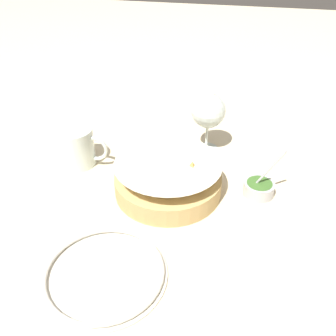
{
  "coord_description": "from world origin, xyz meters",
  "views": [
    {
      "loc": [
        0.17,
        -0.67,
        0.54
      ],
      "look_at": [
        0.02,
        -0.01,
        0.07
      ],
      "focal_mm": 40.0,
      "sensor_mm": 36.0,
      "label": 1
    }
  ],
  "objects": [
    {
      "name": "beer_mug",
      "position": [
        -0.22,
        0.05,
        0.05
      ],
      "size": [
        0.13,
        0.09,
        0.1
      ],
      "color": "silver",
      "rests_on": "ground_plane"
    },
    {
      "name": "wine_glass",
      "position": [
        0.08,
        0.19,
        0.11
      ],
      "size": [
        0.09,
        0.09,
        0.16
      ],
      "color": "silver",
      "rests_on": "ground_plane"
    },
    {
      "name": "side_plate",
      "position": [
        -0.03,
        -0.27,
        0.01
      ],
      "size": [
        0.22,
        0.22,
        0.01
      ],
      "color": "silver",
      "rests_on": "ground_plane"
    },
    {
      "name": "ground_plane",
      "position": [
        0.0,
        0.0,
        0.0
      ],
      "size": [
        4.0,
        4.0,
        0.0
      ],
      "primitive_type": "plane",
      "color": "beige"
    },
    {
      "name": "sauce_cup",
      "position": [
        0.23,
        0.02,
        0.02
      ],
      "size": [
        0.08,
        0.07,
        0.12
      ],
      "color": "#B7B7BC",
      "rests_on": "ground_plane"
    },
    {
      "name": "food_basket",
      "position": [
        0.02,
        -0.01,
        0.03
      ],
      "size": [
        0.24,
        0.24,
        0.09
      ],
      "color": "tan",
      "rests_on": "ground_plane"
    }
  ]
}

